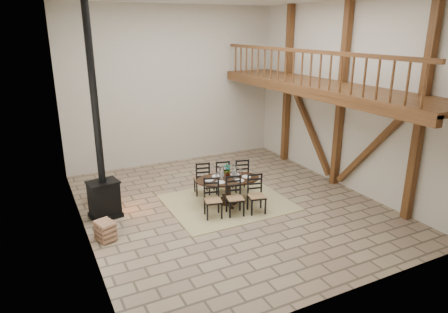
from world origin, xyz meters
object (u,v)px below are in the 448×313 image
wood_stove (102,173)px  log_stack (105,231)px  log_basket (100,194)px  dining_table (228,190)px

wood_stove → log_stack: size_ratio=9.63×
log_basket → log_stack: 2.12m
dining_table → log_basket: bearing=164.7°
dining_table → log_stack: (-3.17, -0.53, -0.14)m
dining_table → log_basket: size_ratio=3.72×
log_basket → log_stack: size_ratio=1.08×
dining_table → log_stack: 3.22m
wood_stove → log_basket: bearing=78.6°
log_basket → log_stack: (-0.26, -2.10, 0.02)m
dining_table → wood_stove: (-2.96, 0.60, 0.75)m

